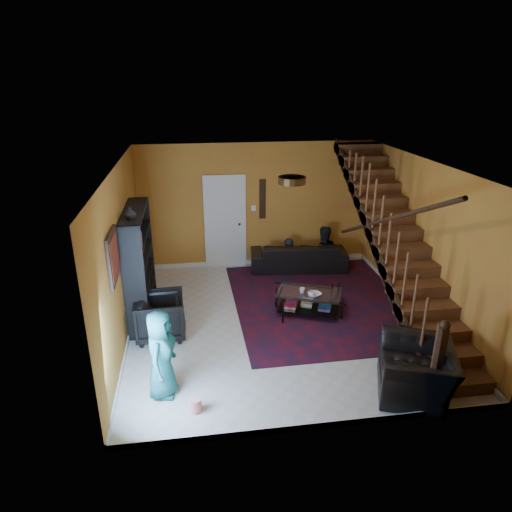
# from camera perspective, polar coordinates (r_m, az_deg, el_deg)

# --- Properties ---
(floor) EXTENTS (5.50, 5.50, 0.00)m
(floor) POSITION_cam_1_polar(r_m,az_deg,el_deg) (8.34, 2.74, -8.07)
(floor) COLOR beige
(floor) RESTS_ON ground
(room) EXTENTS (5.50, 5.50, 5.50)m
(room) POSITION_cam_1_polar(r_m,az_deg,el_deg) (9.36, -6.87, -4.35)
(room) COLOR #B78128
(room) RESTS_ON ground
(staircase) EXTENTS (0.95, 5.02, 3.18)m
(staircase) POSITION_cam_1_polar(r_m,az_deg,el_deg) (8.40, 17.29, 1.66)
(staircase) COLOR brown
(staircase) RESTS_ON floor
(bookshelf) EXTENTS (0.35, 1.80, 2.00)m
(bookshelf) POSITION_cam_1_polar(r_m,az_deg,el_deg) (8.37, -14.33, -1.27)
(bookshelf) COLOR black
(bookshelf) RESTS_ON floor
(door) EXTENTS (0.82, 0.05, 2.05)m
(door) POSITION_cam_1_polar(r_m,az_deg,el_deg) (10.33, -3.88, 4.11)
(door) COLOR silver
(door) RESTS_ON floor
(framed_picture) EXTENTS (0.04, 0.74, 0.74)m
(framed_picture) POSITION_cam_1_polar(r_m,az_deg,el_deg) (6.73, -17.43, -0.11)
(framed_picture) COLOR maroon
(framed_picture) RESTS_ON room
(wall_hanging) EXTENTS (0.14, 0.03, 0.90)m
(wall_hanging) POSITION_cam_1_polar(r_m,az_deg,el_deg) (10.28, 0.81, 7.12)
(wall_hanging) COLOR black
(wall_hanging) RESTS_ON room
(ceiling_fixture) EXTENTS (0.40, 0.40, 0.10)m
(ceiling_fixture) POSITION_cam_1_polar(r_m,az_deg,el_deg) (6.61, 4.50, 9.44)
(ceiling_fixture) COLOR #3F2814
(ceiling_fixture) RESTS_ON room
(rug) EXTENTS (3.48, 3.96, 0.02)m
(rug) POSITION_cam_1_polar(r_m,az_deg,el_deg) (9.06, 8.41, -5.66)
(rug) COLOR #430C17
(rug) RESTS_ON floor
(sofa) EXTENTS (2.23, 1.08, 0.63)m
(sofa) POSITION_cam_1_polar(r_m,az_deg,el_deg) (10.41, 5.30, 0.06)
(sofa) COLOR black
(sofa) RESTS_ON floor
(armchair_left) EXTENTS (0.85, 0.83, 0.74)m
(armchair_left) POSITION_cam_1_polar(r_m,az_deg,el_deg) (7.87, -11.85, -7.38)
(armchair_left) COLOR black
(armchair_left) RESTS_ON floor
(armchair_right) EXTENTS (1.29, 1.37, 0.72)m
(armchair_right) POSITION_cam_1_polar(r_m,az_deg,el_deg) (6.82, 19.41, -13.34)
(armchair_right) COLOR black
(armchair_right) RESTS_ON floor
(person_adult_a) EXTENTS (0.46, 0.32, 1.18)m
(person_adult_a) POSITION_cam_1_polar(r_m,az_deg,el_deg) (10.47, 3.95, -0.79)
(person_adult_a) COLOR black
(person_adult_a) RESTS_ON sofa
(person_adult_b) EXTENTS (0.69, 0.54, 1.42)m
(person_adult_b) POSITION_cam_1_polar(r_m,az_deg,el_deg) (10.62, 8.31, 0.05)
(person_adult_b) COLOR black
(person_adult_b) RESTS_ON sofa
(person_child) EXTENTS (0.55, 0.71, 1.28)m
(person_child) POSITION_cam_1_polar(r_m,az_deg,el_deg) (6.40, -11.78, -11.91)
(person_child) COLOR #1A6366
(person_child) RESTS_ON armchair_left
(coffee_table) EXTENTS (1.31, 1.06, 0.44)m
(coffee_table) POSITION_cam_1_polar(r_m,az_deg,el_deg) (8.50, 6.59, -5.66)
(coffee_table) COLOR black
(coffee_table) RESTS_ON floor
(cup_a) EXTENTS (0.16, 0.16, 0.10)m
(cup_a) POSITION_cam_1_polar(r_m,az_deg,el_deg) (8.25, 6.94, -4.72)
(cup_a) COLOR #999999
(cup_a) RESTS_ON coffee_table
(cup_b) EXTENTS (0.11, 0.11, 0.09)m
(cup_b) POSITION_cam_1_polar(r_m,az_deg,el_deg) (8.36, 5.79, -4.31)
(cup_b) COLOR #999999
(cup_b) RESTS_ON coffee_table
(bowl) EXTENTS (0.30, 0.30, 0.06)m
(bowl) POSITION_cam_1_polar(r_m,az_deg,el_deg) (8.29, 7.34, -4.77)
(bowl) COLOR #999999
(bowl) RESTS_ON coffee_table
(vase) EXTENTS (0.18, 0.18, 0.19)m
(vase) POSITION_cam_1_polar(r_m,az_deg,el_deg) (7.54, -15.45, 5.20)
(vase) COLOR #999999
(vase) RESTS_ON bookshelf
(popcorn_bucket) EXTENTS (0.16, 0.16, 0.18)m
(popcorn_bucket) POSITION_cam_1_polar(r_m,az_deg,el_deg) (6.34, -7.54, -17.93)
(popcorn_bucket) COLOR red
(popcorn_bucket) RESTS_ON rug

